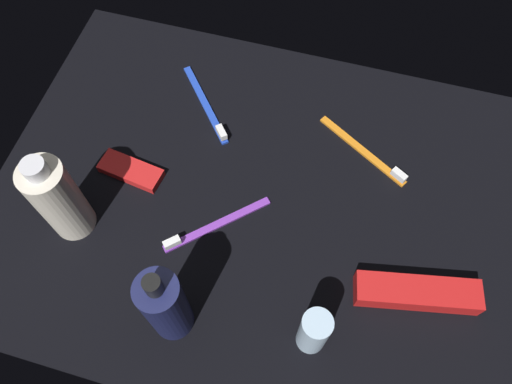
{
  "coord_description": "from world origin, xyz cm",
  "views": [
    {
      "loc": [
        -9.57,
        34.13,
        71.96
      ],
      "look_at": [
        0.0,
        0.0,
        3.0
      ],
      "focal_mm": 35.38,
      "sensor_mm": 36.0,
      "label": 1
    }
  ],
  "objects_px": {
    "deodorant_stick": "(314,332)",
    "toothbrush_blue": "(207,107)",
    "toothpaste_box_red": "(417,293)",
    "snack_bar_red": "(131,171)",
    "toothbrush_orange": "(368,153)",
    "bodywash_bottle": "(58,199)",
    "toothbrush_purple": "(211,227)",
    "lotion_bottle": "(165,306)"
  },
  "relations": [
    {
      "from": "toothbrush_blue",
      "to": "toothpaste_box_red",
      "type": "xyz_separation_m",
      "value": [
        -0.39,
        0.24,
        0.01
      ]
    },
    {
      "from": "bodywash_bottle",
      "to": "deodorant_stick",
      "type": "height_order",
      "value": "bodywash_bottle"
    },
    {
      "from": "toothbrush_orange",
      "to": "snack_bar_red",
      "type": "relative_size",
      "value": 1.55
    },
    {
      "from": "toothbrush_purple",
      "to": "toothbrush_orange",
      "type": "distance_m",
      "value": 0.29
    },
    {
      "from": "snack_bar_red",
      "to": "toothbrush_orange",
      "type": "bearing_deg",
      "value": -151.11
    },
    {
      "from": "toothbrush_orange",
      "to": "toothpaste_box_red",
      "type": "distance_m",
      "value": 0.24
    },
    {
      "from": "toothpaste_box_red",
      "to": "lotion_bottle",
      "type": "bearing_deg",
      "value": 10.34
    },
    {
      "from": "lotion_bottle",
      "to": "bodywash_bottle",
      "type": "relative_size",
      "value": 1.03
    },
    {
      "from": "toothbrush_blue",
      "to": "toothpaste_box_red",
      "type": "bearing_deg",
      "value": 149.04
    },
    {
      "from": "deodorant_stick",
      "to": "toothbrush_orange",
      "type": "relative_size",
      "value": 0.64
    },
    {
      "from": "bodywash_bottle",
      "to": "deodorant_stick",
      "type": "bearing_deg",
      "value": 168.94
    },
    {
      "from": "bodywash_bottle",
      "to": "deodorant_stick",
      "type": "distance_m",
      "value": 0.4
    },
    {
      "from": "bodywash_bottle",
      "to": "toothbrush_purple",
      "type": "bearing_deg",
      "value": -167.25
    },
    {
      "from": "deodorant_stick",
      "to": "toothbrush_blue",
      "type": "xyz_separation_m",
      "value": [
        0.26,
        -0.34,
        -0.05
      ]
    },
    {
      "from": "toothbrush_blue",
      "to": "toothpaste_box_red",
      "type": "relative_size",
      "value": 0.82
    },
    {
      "from": "lotion_bottle",
      "to": "toothbrush_orange",
      "type": "xyz_separation_m",
      "value": [
        -0.22,
        -0.35,
        -0.07
      ]
    },
    {
      "from": "toothbrush_orange",
      "to": "snack_bar_red",
      "type": "distance_m",
      "value": 0.39
    },
    {
      "from": "toothbrush_purple",
      "to": "snack_bar_red",
      "type": "bearing_deg",
      "value": -20.58
    },
    {
      "from": "lotion_bottle",
      "to": "toothbrush_orange",
      "type": "height_order",
      "value": "lotion_bottle"
    },
    {
      "from": "deodorant_stick",
      "to": "toothbrush_purple",
      "type": "distance_m",
      "value": 0.23
    },
    {
      "from": "bodywash_bottle",
      "to": "toothbrush_purple",
      "type": "distance_m",
      "value": 0.22
    },
    {
      "from": "toothbrush_purple",
      "to": "toothbrush_orange",
      "type": "bearing_deg",
      "value": -136.93
    },
    {
      "from": "bodywash_bottle",
      "to": "snack_bar_red",
      "type": "height_order",
      "value": "bodywash_bottle"
    },
    {
      "from": "deodorant_stick",
      "to": "toothbrush_purple",
      "type": "height_order",
      "value": "deodorant_stick"
    },
    {
      "from": "deodorant_stick",
      "to": "toothbrush_blue",
      "type": "bearing_deg",
      "value": -52.23
    },
    {
      "from": "toothbrush_orange",
      "to": "bodywash_bottle",
      "type": "bearing_deg",
      "value": 30.27
    },
    {
      "from": "lotion_bottle",
      "to": "toothbrush_orange",
      "type": "relative_size",
      "value": 1.13
    },
    {
      "from": "lotion_bottle",
      "to": "bodywash_bottle",
      "type": "bearing_deg",
      "value": -27.15
    },
    {
      "from": "deodorant_stick",
      "to": "toothbrush_purple",
      "type": "bearing_deg",
      "value": -33.62
    },
    {
      "from": "lotion_bottle",
      "to": "deodorant_stick",
      "type": "bearing_deg",
      "value": -172.33
    },
    {
      "from": "lotion_bottle",
      "to": "toothbrush_blue",
      "type": "bearing_deg",
      "value": -79.24
    },
    {
      "from": "toothbrush_purple",
      "to": "snack_bar_red",
      "type": "distance_m",
      "value": 0.17
    },
    {
      "from": "toothbrush_purple",
      "to": "snack_bar_red",
      "type": "xyz_separation_m",
      "value": [
        0.16,
        -0.06,
        0.0
      ]
    },
    {
      "from": "toothbrush_purple",
      "to": "toothbrush_orange",
      "type": "xyz_separation_m",
      "value": [
        -0.21,
        -0.2,
        0.0
      ]
    },
    {
      "from": "deodorant_stick",
      "to": "snack_bar_red",
      "type": "bearing_deg",
      "value": -28.05
    },
    {
      "from": "bodywash_bottle",
      "to": "toothbrush_blue",
      "type": "height_order",
      "value": "bodywash_bottle"
    },
    {
      "from": "toothpaste_box_red",
      "to": "snack_bar_red",
      "type": "distance_m",
      "value": 0.48
    },
    {
      "from": "toothbrush_purple",
      "to": "toothpaste_box_red",
      "type": "height_order",
      "value": "toothpaste_box_red"
    },
    {
      "from": "toothbrush_purple",
      "to": "toothbrush_orange",
      "type": "relative_size",
      "value": 0.86
    },
    {
      "from": "deodorant_stick",
      "to": "toothbrush_orange",
      "type": "distance_m",
      "value": 0.32
    },
    {
      "from": "lotion_bottle",
      "to": "deodorant_stick",
      "type": "xyz_separation_m",
      "value": [
        -0.19,
        -0.03,
        -0.03
      ]
    },
    {
      "from": "bodywash_bottle",
      "to": "toothbrush_orange",
      "type": "relative_size",
      "value": 1.1
    }
  ]
}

